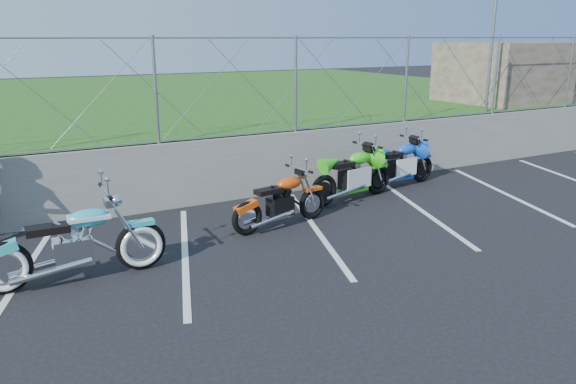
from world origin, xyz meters
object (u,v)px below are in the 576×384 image
naked_orange (282,203)px  sportbike_green (353,177)px  cruiser_turquoise (77,247)px  sportbike_blue (401,166)px

naked_orange → sportbike_green: 2.24m
naked_orange → sportbike_green: size_ratio=0.94×
sportbike_green → cruiser_turquoise: bearing=-173.6°
naked_orange → cruiser_turquoise: bearing=-178.0°
cruiser_turquoise → naked_orange: 3.62m
naked_orange → sportbike_blue: (3.65, 1.17, 0.03)m
naked_orange → sportbike_green: sportbike_green is taller
cruiser_turquoise → sportbike_green: 5.84m
cruiser_turquoise → sportbike_blue: size_ratio=1.20×
naked_orange → sportbike_blue: size_ratio=0.97×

